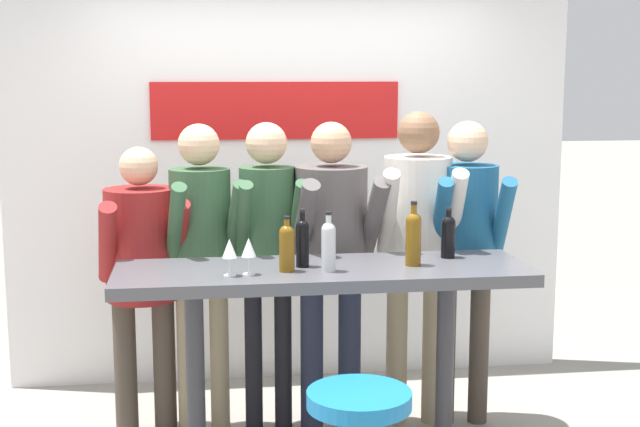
{
  "coord_description": "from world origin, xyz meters",
  "views": [
    {
      "loc": [
        -0.58,
        -4.19,
        2.01
      ],
      "look_at": [
        0.0,
        0.09,
        1.31
      ],
      "focal_mm": 50.0,
      "sensor_mm": 36.0,
      "label": 1
    }
  ],
  "objects_px": {
    "wine_glass_0": "(229,250)",
    "person_center_right": "(417,233)",
    "person_right": "(466,238)",
    "person_left": "(201,243)",
    "wine_bottle_2": "(413,236)",
    "wine_bottle_1": "(302,241)",
    "wine_bottle_3": "(287,246)",
    "person_far_left": "(142,261)",
    "wine_glass_1": "(249,249)",
    "person_center": "(331,243)",
    "tasting_table": "(323,303)",
    "wine_bottle_0": "(448,234)",
    "wine_bottle_4": "(329,244)",
    "person_center_left": "(268,239)"
  },
  "relations": [
    {
      "from": "wine_glass_0",
      "to": "person_center_right",
      "type": "bearing_deg",
      "value": 33.28
    },
    {
      "from": "person_right",
      "to": "person_left",
      "type": "bearing_deg",
      "value": -176.08
    },
    {
      "from": "person_right",
      "to": "wine_bottle_2",
      "type": "relative_size",
      "value": 5.44
    },
    {
      "from": "wine_bottle_1",
      "to": "wine_bottle_3",
      "type": "distance_m",
      "value": 0.12
    },
    {
      "from": "person_far_left",
      "to": "person_center_right",
      "type": "distance_m",
      "value": 1.52
    },
    {
      "from": "person_center_right",
      "to": "wine_glass_1",
      "type": "distance_m",
      "value": 1.19
    },
    {
      "from": "person_right",
      "to": "person_center",
      "type": "bearing_deg",
      "value": -175.73
    },
    {
      "from": "tasting_table",
      "to": "wine_bottle_2",
      "type": "height_order",
      "value": "wine_bottle_2"
    },
    {
      "from": "tasting_table",
      "to": "wine_bottle_0",
      "type": "bearing_deg",
      "value": 11.58
    },
    {
      "from": "tasting_table",
      "to": "wine_glass_1",
      "type": "relative_size",
      "value": 11.38
    },
    {
      "from": "wine_bottle_1",
      "to": "person_center",
      "type": "bearing_deg",
      "value": 67.54
    },
    {
      "from": "wine_bottle_2",
      "to": "wine_bottle_3",
      "type": "height_order",
      "value": "wine_bottle_2"
    },
    {
      "from": "tasting_table",
      "to": "person_center",
      "type": "height_order",
      "value": "person_center"
    },
    {
      "from": "person_center",
      "to": "tasting_table",
      "type": "bearing_deg",
      "value": -109.49
    },
    {
      "from": "person_center_right",
      "to": "wine_glass_1",
      "type": "height_order",
      "value": "person_center_right"
    },
    {
      "from": "wine_bottle_1",
      "to": "person_far_left",
      "type": "bearing_deg",
      "value": 143.65
    },
    {
      "from": "wine_bottle_3",
      "to": "wine_glass_1",
      "type": "relative_size",
      "value": 1.51
    },
    {
      "from": "tasting_table",
      "to": "person_left",
      "type": "relative_size",
      "value": 1.17
    },
    {
      "from": "person_left",
      "to": "wine_bottle_1",
      "type": "height_order",
      "value": "person_left"
    },
    {
      "from": "wine_bottle_2",
      "to": "wine_glass_0",
      "type": "relative_size",
      "value": 1.8
    },
    {
      "from": "wine_bottle_2",
      "to": "wine_bottle_0",
      "type": "bearing_deg",
      "value": 35.25
    },
    {
      "from": "person_far_left",
      "to": "wine_bottle_4",
      "type": "height_order",
      "value": "person_far_left"
    },
    {
      "from": "person_center",
      "to": "wine_bottle_4",
      "type": "height_order",
      "value": "person_center"
    },
    {
      "from": "person_center",
      "to": "wine_bottle_0",
      "type": "distance_m",
      "value": 0.7
    },
    {
      "from": "wine_bottle_1",
      "to": "wine_bottle_3",
      "type": "xyz_separation_m",
      "value": [
        -0.09,
        -0.09,
        -0.0
      ]
    },
    {
      "from": "person_center",
      "to": "wine_bottle_4",
      "type": "relative_size",
      "value": 6.01
    },
    {
      "from": "wine_bottle_1",
      "to": "wine_bottle_0",
      "type": "bearing_deg",
      "value": 8.5
    },
    {
      "from": "person_center_left",
      "to": "wine_bottle_1",
      "type": "xyz_separation_m",
      "value": [
        0.13,
        -0.57,
        0.1
      ]
    },
    {
      "from": "person_far_left",
      "to": "wine_bottle_1",
      "type": "distance_m",
      "value": 1.03
    },
    {
      "from": "person_left",
      "to": "tasting_table",
      "type": "bearing_deg",
      "value": -55.39
    },
    {
      "from": "person_left",
      "to": "person_center",
      "type": "distance_m",
      "value": 0.71
    },
    {
      "from": "person_far_left",
      "to": "wine_bottle_3",
      "type": "height_order",
      "value": "person_far_left"
    },
    {
      "from": "tasting_table",
      "to": "wine_bottle_4",
      "type": "distance_m",
      "value": 0.33
    },
    {
      "from": "person_center_right",
      "to": "wine_glass_0",
      "type": "height_order",
      "value": "person_center_right"
    },
    {
      "from": "wine_glass_0",
      "to": "wine_glass_1",
      "type": "xyz_separation_m",
      "value": [
        0.09,
        0.01,
        0.0
      ]
    },
    {
      "from": "tasting_table",
      "to": "person_center_right",
      "type": "distance_m",
      "value": 0.87
    },
    {
      "from": "person_left",
      "to": "person_right",
      "type": "bearing_deg",
      "value": -12.33
    },
    {
      "from": "wine_bottle_3",
      "to": "wine_bottle_4",
      "type": "height_order",
      "value": "wine_bottle_4"
    },
    {
      "from": "person_center",
      "to": "person_center_left",
      "type": "bearing_deg",
      "value": 168.82
    },
    {
      "from": "wine_glass_1",
      "to": "wine_bottle_2",
      "type": "bearing_deg",
      "value": 6.73
    },
    {
      "from": "person_left",
      "to": "wine_bottle_3",
      "type": "distance_m",
      "value": 0.79
    },
    {
      "from": "person_left",
      "to": "person_right",
      "type": "height_order",
      "value": "person_right"
    },
    {
      "from": "person_center",
      "to": "wine_bottle_0",
      "type": "xyz_separation_m",
      "value": [
        0.54,
        -0.42,
        0.11
      ]
    },
    {
      "from": "person_center_right",
      "to": "wine_glass_1",
      "type": "relative_size",
      "value": 10.08
    },
    {
      "from": "person_far_left",
      "to": "wine_bottle_0",
      "type": "xyz_separation_m",
      "value": [
        1.57,
        -0.48,
        0.2
      ]
    },
    {
      "from": "wine_bottle_1",
      "to": "wine_glass_1",
      "type": "bearing_deg",
      "value": -152.97
    },
    {
      "from": "person_center",
      "to": "wine_bottle_1",
      "type": "relative_size",
      "value": 6.08
    },
    {
      "from": "person_center_left",
      "to": "wine_bottle_3",
      "type": "xyz_separation_m",
      "value": [
        0.04,
        -0.66,
        0.09
      ]
    },
    {
      "from": "wine_bottle_2",
      "to": "wine_bottle_4",
      "type": "relative_size",
      "value": 1.11
    },
    {
      "from": "tasting_table",
      "to": "person_far_left",
      "type": "relative_size",
      "value": 1.26
    }
  ]
}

